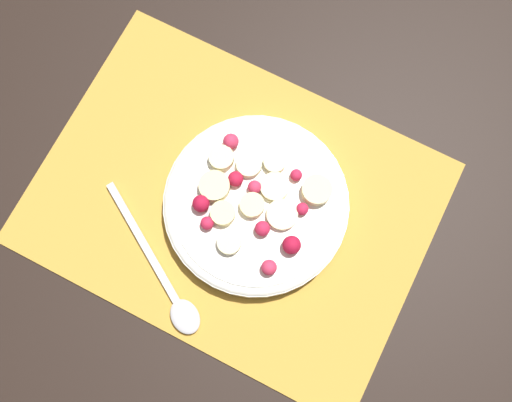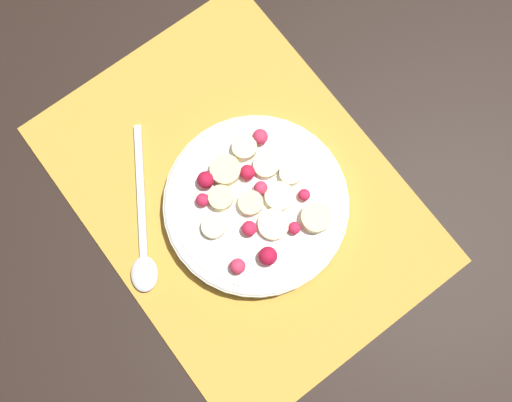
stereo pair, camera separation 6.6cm
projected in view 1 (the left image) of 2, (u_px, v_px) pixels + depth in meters
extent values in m
plane|color=black|center=(234.00, 203.00, 0.70)|extent=(3.00, 3.00, 0.00)
cube|color=gold|center=(234.00, 202.00, 0.70)|extent=(0.47, 0.35, 0.01)
cylinder|color=silver|center=(256.00, 205.00, 0.68)|extent=(0.22, 0.22, 0.02)
torus|color=silver|center=(256.00, 203.00, 0.67)|extent=(0.22, 0.22, 0.01)
cylinder|color=white|center=(256.00, 203.00, 0.67)|extent=(0.20, 0.20, 0.00)
cylinder|color=beige|center=(215.00, 184.00, 0.66)|extent=(0.05, 0.05, 0.01)
cylinder|color=beige|center=(275.00, 187.00, 0.67)|extent=(0.04, 0.04, 0.01)
cylinder|color=beige|center=(252.00, 206.00, 0.66)|extent=(0.04, 0.04, 0.01)
cylinder|color=beige|center=(282.00, 215.00, 0.66)|extent=(0.05, 0.05, 0.01)
cylinder|color=beige|center=(221.00, 158.00, 0.67)|extent=(0.04, 0.04, 0.01)
cylinder|color=beige|center=(317.00, 190.00, 0.66)|extent=(0.05, 0.05, 0.01)
cylinder|color=beige|center=(229.00, 242.00, 0.65)|extent=(0.04, 0.04, 0.01)
cylinder|color=beige|center=(275.00, 163.00, 0.67)|extent=(0.03, 0.03, 0.01)
cylinder|color=beige|center=(224.00, 214.00, 0.66)|extent=(0.04, 0.04, 0.01)
cylinder|color=beige|center=(247.00, 164.00, 0.67)|extent=(0.04, 0.04, 0.01)
sphere|color=red|center=(236.00, 179.00, 0.66)|extent=(0.02, 0.02, 0.02)
sphere|color=#D12347|center=(262.00, 228.00, 0.65)|extent=(0.02, 0.02, 0.02)
sphere|color=#DB3356|center=(269.00, 267.00, 0.64)|extent=(0.02, 0.02, 0.02)
sphere|color=#D12347|center=(302.00, 209.00, 0.66)|extent=(0.01, 0.01, 0.01)
sphere|color=#D12347|center=(207.00, 223.00, 0.65)|extent=(0.02, 0.02, 0.02)
sphere|color=#D12347|center=(296.00, 175.00, 0.67)|extent=(0.01, 0.01, 0.01)
sphere|color=#DB3356|center=(255.00, 187.00, 0.66)|extent=(0.02, 0.02, 0.02)
sphere|color=#B21433|center=(292.00, 245.00, 0.64)|extent=(0.02, 0.02, 0.02)
sphere|color=#DB3356|center=(231.00, 141.00, 0.67)|extent=(0.02, 0.02, 0.02)
sphere|color=#B21433|center=(201.00, 203.00, 0.66)|extent=(0.02, 0.02, 0.02)
cube|color=silver|center=(143.00, 242.00, 0.68)|extent=(0.15, 0.10, 0.00)
ellipsoid|color=silver|center=(185.00, 317.00, 0.66)|extent=(0.05, 0.05, 0.01)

